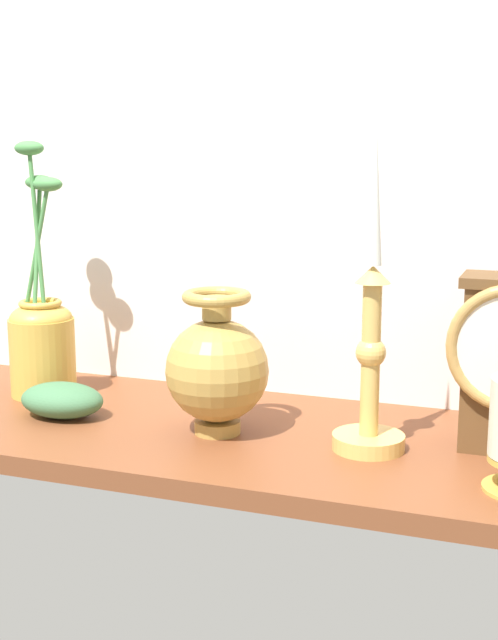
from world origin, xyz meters
TOP-DOWN VIEW (x-y plane):
  - ground_plane at (0.00, 0.00)cm, footprint 100.00×36.00cm
  - back_wall at (0.00, 18.50)cm, footprint 120.00×2.00cm
  - candlestick_tall_left at (15.15, -1.60)cm, footprint 8.47×8.47cm
  - brass_vase_bulbous at (-3.60, -2.12)cm, footprint 12.64×12.64cm
  - brass_vase_jar at (-33.19, 5.24)cm, footprint 9.17×9.17cm
  - ivy_sprig at (-25.05, -3.03)cm, footprint 11.36×7.95cm

SIDE VIEW (x-z plane):
  - ground_plane at x=0.00cm, z-range -2.40..0.00cm
  - ivy_sprig at x=-25.05cm, z-range 0.00..4.48cm
  - brass_vase_bulbous at x=-3.60cm, z-range -0.57..17.17cm
  - brass_vase_jar at x=-33.19cm, z-range -9.10..26.30cm
  - candlestick_tall_left at x=15.15cm, z-range -7.50..29.05cm
  - back_wall at x=0.00cm, z-range 0.00..65.00cm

